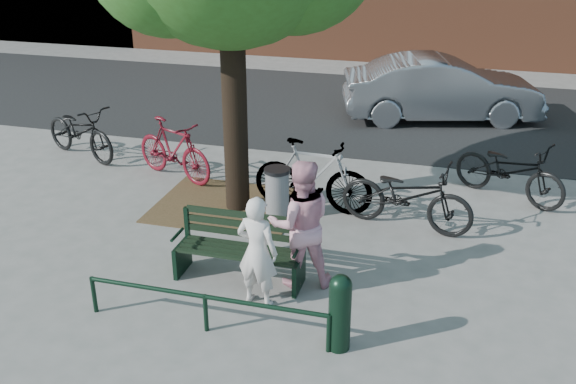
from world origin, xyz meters
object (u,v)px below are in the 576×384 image
(person_right, at_px, (301,224))
(bollard, at_px, (340,310))
(bicycle_c, at_px, (407,195))
(parked_car, at_px, (442,89))
(person_left, at_px, (257,252))
(litter_bin, at_px, (277,193))
(park_bench, at_px, (241,246))

(person_right, distance_m, bollard, 1.52)
(bicycle_c, height_order, parked_car, parked_car)
(person_left, bearing_deg, parked_car, -93.54)
(bollard, bearing_deg, parked_car, 86.22)
(person_right, relative_size, litter_bin, 2.06)
(park_bench, bearing_deg, bollard, -36.36)
(park_bench, xyz_separation_m, parked_car, (2.21, 8.11, 0.28))
(person_right, height_order, litter_bin, person_right)
(litter_bin, distance_m, bicycle_c, 2.07)
(bollard, xyz_separation_m, parked_car, (0.61, 9.28, 0.24))
(park_bench, bearing_deg, litter_bin, 91.25)
(person_left, relative_size, litter_bin, 1.73)
(bollard, xyz_separation_m, litter_bin, (-1.64, 3.10, -0.08))
(person_right, height_order, bicycle_c, person_right)
(person_left, xyz_separation_m, bollard, (1.18, -0.64, -0.23))
(park_bench, height_order, person_left, person_left)
(bollard, height_order, bicycle_c, bicycle_c)
(person_left, bearing_deg, bicycle_c, -112.83)
(bollard, height_order, litter_bin, bollard)
(park_bench, distance_m, parked_car, 8.41)
(bicycle_c, relative_size, parked_car, 0.46)
(bicycle_c, distance_m, parked_car, 5.99)
(person_right, relative_size, bollard, 1.84)
(person_right, bearing_deg, parked_car, -120.97)
(bicycle_c, xyz_separation_m, parked_car, (0.20, 5.98, 0.20))
(person_left, relative_size, parked_car, 0.33)
(person_left, xyz_separation_m, bicycle_c, (1.60, 2.66, -0.19))
(person_left, relative_size, bollard, 1.54)
(bollard, bearing_deg, litter_bin, 117.93)
(park_bench, relative_size, parked_car, 0.38)
(park_bench, xyz_separation_m, bicycle_c, (2.02, 2.12, 0.08))
(person_left, relative_size, person_right, 0.84)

